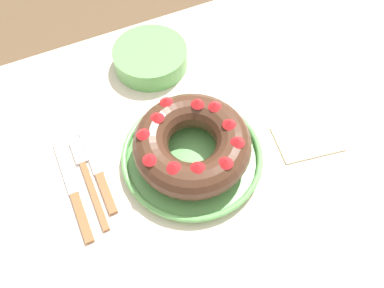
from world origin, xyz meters
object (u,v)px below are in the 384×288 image
Objects in this scene: bundt_cake at (192,144)px; serving_knife at (75,196)px; napkin at (307,139)px; fork at (87,175)px; side_bowl at (150,57)px; cake_knife at (100,175)px; serving_dish at (192,156)px.

bundt_cake reaches higher than serving_knife.
napkin is at bearing -6.40° from serving_knife.
fork is 1.24× the size of side_bowl.
serving_knife is 0.06m from cake_knife.
side_bowl reaches higher than cake_knife.
fork is at bearing 165.34° from serving_dish.
serving_knife is (-0.03, -0.03, 0.00)m from fork.
napkin is (0.48, -0.08, -0.00)m from serving_knife.
napkin is (0.45, -0.11, -0.00)m from fork.
side_bowl is (0.02, 0.28, 0.01)m from serving_dish.
side_bowl is (0.26, 0.26, 0.02)m from serving_knife.
fork is 0.05m from serving_knife.
cake_knife is 1.17× the size of side_bowl.
cake_knife is 0.44m from napkin.
fork is at bearing 47.27° from serving_knife.
bundt_cake is 0.28m from side_bowl.
fork is 0.32m from side_bowl.
bundt_cake is 1.32× the size of side_bowl.
fork is 0.03m from cake_knife.
side_bowl is at bearing 85.38° from bundt_cake.
bundt_cake is 0.22m from fork.
cake_knife is 1.53× the size of napkin.
cake_knife reaches higher than fork.
bundt_cake is 1.06× the size of fork.
bundt_cake is 0.25m from napkin.
serving_dish is 1.24× the size of bundt_cake.
fork reaches higher than napkin.
serving_dish is 1.64× the size of side_bowl.
side_bowl is (0.02, 0.28, -0.04)m from bundt_cake.
fork is (-0.21, 0.05, -0.06)m from bundt_cake.
serving_dish is 0.28m from side_bowl.
serving_dish is at bearing -1.86° from serving_knife.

